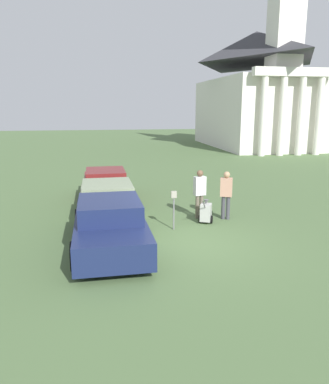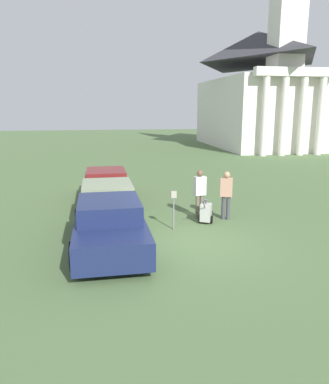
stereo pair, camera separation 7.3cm
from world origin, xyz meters
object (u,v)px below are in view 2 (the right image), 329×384
Objects in this scene: parked_car_sage at (108,203)px; parked_car_navy at (109,224)px; church at (258,85)px; equipment_cart at (206,212)px; person_worker at (200,191)px; person_supervisor at (226,192)px; parking_meter at (174,203)px; parked_car_maroon at (106,186)px.

parked_car_navy is at bearing -90.90° from parked_car_sage.
church reaches higher than parked_car_sage.
church reaches higher than equipment_cart.
equipment_cart is (0.07, -0.63, -0.63)m from person_worker.
person_worker reaches higher than person_supervisor.
church is (13.56, 25.43, 5.29)m from parking_meter.
person_worker is 27.74m from church.
equipment_cart is at bearing -48.67° from parked_car_maroon.
equipment_cart is at bearing -14.11° from parked_car_sage.
person_worker is (3.31, 2.37, 0.34)m from parked_car_navy.
person_worker reaches higher than parked_car_navy.
equipment_cart is (3.38, -0.79, -0.27)m from parked_car_sage.
parked_car_sage is at bearing 16.21° from person_supervisor.
parked_car_maroon reaches higher than equipment_cart.
parked_car_sage reaches higher than parking_meter.
parking_meter is at bearing -64.28° from parked_car_maroon.
parked_car_sage is 5.11× the size of equipment_cart.
person_worker is at bearing 34.74° from parked_car_navy.
church reaches higher than parked_car_maroon.
parked_car_navy is 2.80× the size of person_worker.
church is at bearing 58.63° from parked_car_navy.
parked_car_navy is 31.42m from church.
person_supervisor reaches higher than equipment_cart.
parked_car_navy is at bearing -120.48° from church.
equipment_cart is (3.38, 1.74, -0.29)m from parked_car_navy.
parked_car_sage is 1.07× the size of parked_car_maroon.
church is at bearing -92.56° from person_supervisor.
person_supervisor is 1.76× the size of equipment_cart.
parked_car_sage is at bearing -90.90° from parked_car_maroon.
parked_car_maroon is at bearing 116.62° from parking_meter.
church reaches higher than parking_meter.
parking_meter is at bearing -32.59° from parked_car_sage.
parked_car_maroon is 4.79× the size of equipment_cart.
person_supervisor is 0.07× the size of church.
parked_car_navy reaches higher than parking_meter.
equipment_cart is (1.25, 0.52, -0.53)m from parking_meter.
parked_car_maroon is 3.66× the size of parking_meter.
parking_meter is (2.12, 1.22, 0.23)m from parked_car_navy.
person_supervisor is (4.21, 2.07, 0.32)m from parked_car_navy.
person_worker reaches higher than parked_car_maroon.
church is (12.37, 24.28, 5.18)m from person_worker.
parked_car_navy is 0.98× the size of parked_car_sage.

